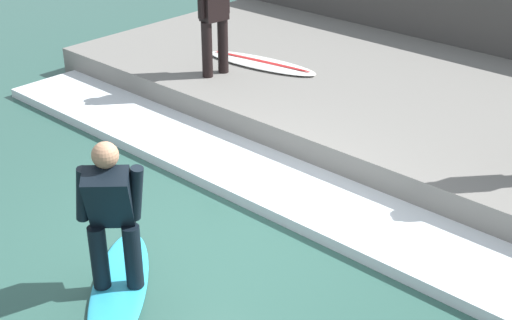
% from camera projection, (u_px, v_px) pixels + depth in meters
% --- Properties ---
extents(ground_plane, '(28.00, 28.00, 0.00)m').
position_uv_depth(ground_plane, '(213.00, 242.00, 7.38)').
color(ground_plane, '#2D564C').
extents(concrete_ledge, '(4.40, 10.74, 0.44)m').
position_uv_depth(concrete_ledge, '(420.00, 109.00, 9.94)').
color(concrete_ledge, slate).
rests_on(concrete_ledge, ground_plane).
extents(back_wall, '(0.50, 11.28, 1.39)m').
position_uv_depth(back_wall, '(503.00, 37.00, 11.34)').
color(back_wall, '#474442').
rests_on(back_wall, ground_plane).
extents(wave_foam_crest, '(1.15, 10.20, 0.13)m').
position_uv_depth(wave_foam_crest, '(292.00, 191.00, 8.19)').
color(wave_foam_crest, silver).
rests_on(wave_foam_crest, ground_plane).
extents(surfboard_riding, '(1.69, 1.67, 0.06)m').
position_uv_depth(surfboard_riding, '(120.00, 288.00, 6.64)').
color(surfboard_riding, '#2DADD1').
rests_on(surfboard_riding, ground_plane).
extents(surfer_riding, '(0.61, 0.61, 1.48)m').
position_uv_depth(surfer_riding, '(111.00, 210.00, 6.25)').
color(surfer_riding, black).
rests_on(surfer_riding, surfboard_riding).
extents(surfer_waiting_near, '(0.54, 0.27, 1.61)m').
position_uv_depth(surfer_waiting_near, '(214.00, 14.00, 10.12)').
color(surfer_waiting_near, black).
rests_on(surfer_waiting_near, concrete_ledge).
extents(surfboard_waiting_near, '(0.80, 1.96, 0.07)m').
position_uv_depth(surfboard_waiting_near, '(261.00, 63.00, 10.89)').
color(surfboard_waiting_near, white).
rests_on(surfboard_waiting_near, concrete_ledge).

